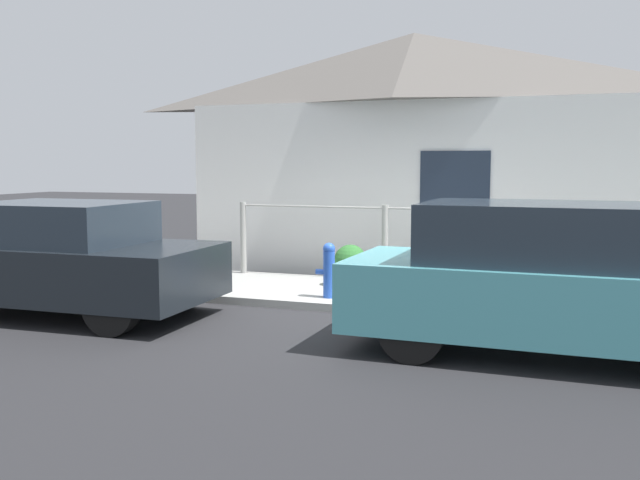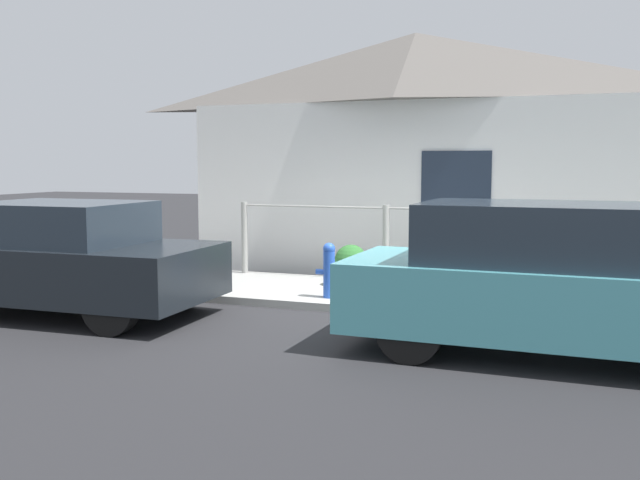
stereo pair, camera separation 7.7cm
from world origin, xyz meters
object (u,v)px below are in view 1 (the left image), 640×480
car_left (68,259)px  potted_plant_near_hydrant (350,263)px  car_right (550,282)px  fire_hydrant (329,269)px

car_left → potted_plant_near_hydrant: (2.90, 2.67, -0.28)m
car_left → potted_plant_near_hydrant: 3.95m
potted_plant_near_hydrant → car_right: bearing=-42.7°
car_left → car_right: size_ratio=0.89×
car_right → car_left: bearing=-178.9°
car_left → fire_hydrant: bearing=28.7°
car_right → potted_plant_near_hydrant: (-2.89, 2.67, -0.31)m
car_left → car_right: (5.79, 0.00, 0.04)m
fire_hydrant → potted_plant_near_hydrant: fire_hydrant is taller
fire_hydrant → car_left: bearing=-150.0°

